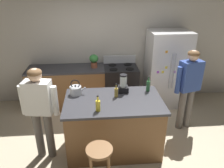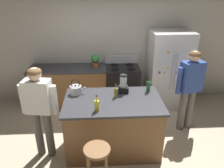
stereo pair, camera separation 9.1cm
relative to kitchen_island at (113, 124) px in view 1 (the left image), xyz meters
name	(u,v)px [view 1 (the left image)]	position (x,y,z in m)	size (l,w,h in m)	color
ground_plane	(113,146)	(0.00, 0.00, -0.48)	(14.00, 14.00, 0.00)	beige
back_wall	(106,45)	(0.00, 1.95, 0.87)	(8.00, 0.10, 2.70)	#BCB7AD
kitchen_island	(113,124)	(0.00, 0.00, 0.00)	(1.59, 0.97, 0.96)	brown
back_counter_run	(73,87)	(-0.80, 1.55, 0.00)	(2.00, 0.64, 0.96)	brown
refrigerator	(166,69)	(1.36, 1.50, 0.40)	(0.90, 0.73, 1.75)	silver
stove_range	(121,86)	(0.30, 1.52, 0.01)	(0.76, 0.65, 1.14)	black
person_by_island_left	(40,106)	(-1.15, -0.11, 0.48)	(0.60, 0.27, 1.58)	#66605B
person_by_sink_right	(189,83)	(1.46, 0.49, 0.50)	(0.59, 0.32, 1.61)	#66605B
bar_stool	(100,158)	(-0.26, -0.83, 0.06)	(0.36, 0.36, 0.70)	brown
potted_plant	(94,60)	(-0.30, 1.55, 0.65)	(0.20, 0.20, 0.30)	brown
blender_appliance	(123,85)	(0.19, 0.29, 0.61)	(0.17, 0.17, 0.32)	black
bottle_olive_oil	(148,86)	(0.63, 0.29, 0.58)	(0.07, 0.07, 0.28)	#2D6638
bottle_vinegar	(116,92)	(0.05, 0.11, 0.56)	(0.06, 0.06, 0.24)	olive
bottle_soda	(98,105)	(-0.26, -0.30, 0.57)	(0.07, 0.07, 0.26)	yellow
tea_kettle	(76,90)	(-0.62, 0.27, 0.55)	(0.28, 0.20, 0.27)	#B7BABF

